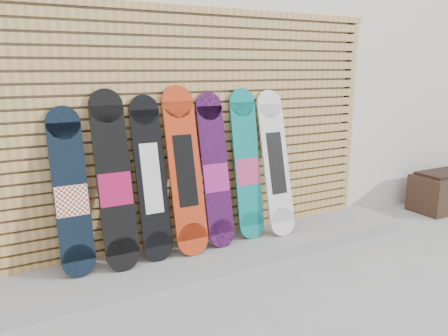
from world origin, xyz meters
The scene contains 11 objects.
ground centered at (0.00, 0.00, 0.00)m, with size 80.00×80.00×0.00m, color gray.
building centered at (0.50, 3.50, 1.80)m, with size 12.00×5.00×3.60m, color beige.
concrete_step centered at (-0.15, 0.68, 0.06)m, with size 4.60×0.70×0.12m, color gray.
slat_wall centered at (-0.15, 0.97, 1.21)m, with size 4.26×0.08×2.29m.
snowboard_0 centered at (-1.21, 0.79, 0.79)m, with size 0.27×0.31×1.35m.
snowboard_1 centered at (-0.86, 0.76, 0.85)m, with size 0.29×0.37×1.48m.
snowboard_2 centered at (-0.54, 0.78, 0.83)m, with size 0.26×0.33×1.42m.
snowboard_3 centered at (-0.23, 0.76, 0.87)m, with size 0.30×0.37×1.50m.
snowboard_4 centered at (0.08, 0.78, 0.82)m, with size 0.27×0.33×1.43m.
snowboard_5 centered at (0.44, 0.80, 0.83)m, with size 0.27×0.28×1.45m.
snowboard_6 centered at (0.75, 0.76, 0.83)m, with size 0.29×0.37×1.43m.
Camera 1 is at (-1.73, -2.73, 1.77)m, focal length 35.00 mm.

